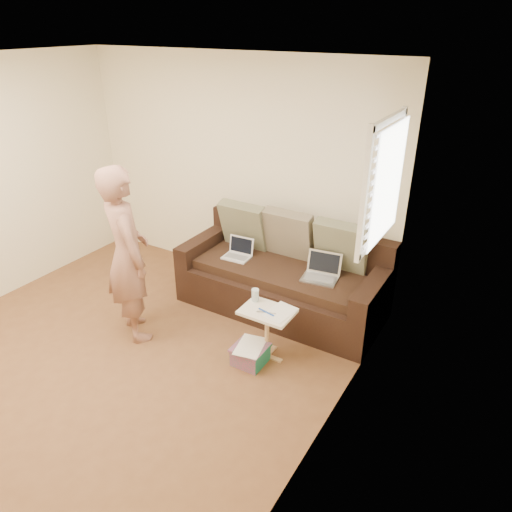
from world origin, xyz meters
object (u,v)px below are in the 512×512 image
Objects in this scene: person at (127,255)px; drinking_glass at (255,295)px; laptop_silver at (319,280)px; laptop_white at (236,258)px; side_table at (267,334)px; sofa at (282,274)px; striped_box at (250,354)px.

person is 14.69× the size of drinking_glass.
laptop_silver is 0.98m from laptop_white.
side_table is at bearing -26.29° from drinking_glass.
laptop_white is 0.17× the size of person.
side_table is (0.81, -0.74, -0.26)m from laptop_white.
laptop_white is 1.25m from person.
sofa is 6.25× the size of laptop_silver.
person is at bearing -166.29° from side_table.
laptop_white is at bearing -170.31° from sofa.
laptop_silver reaches higher than laptop_white.
person is (-0.54, -1.07, 0.36)m from laptop_white.
sofa reaches higher than drinking_glass.
person is 1.52m from side_table.
sofa is 0.54m from laptop_white.
person reaches higher than drinking_glass.
sofa is at bearing 6.11° from laptop_white.
drinking_glass is at bearing 110.70° from striped_box.
drinking_glass is (1.17, 0.42, -0.30)m from person.
drinking_glass is (-0.35, -0.68, 0.06)m from laptop_silver.
side_table is at bearing -136.40° from person.
drinking_glass is (0.63, -0.65, 0.06)m from laptop_white.
sofa reaches higher than striped_box.
drinking_glass reaches higher than side_table.
sofa is at bearing 109.31° from side_table.
drinking_glass reaches higher than striped_box.
person is 5.85× the size of striped_box.
laptop_silver is 1.05m from striped_box.
striped_box is at bearing -113.57° from laptop_silver.
drinking_glass is at bearing -81.59° from sofa.
laptop_white is at bearing 173.93° from laptop_silver.
sofa reaches higher than side_table.
striped_box is at bearing -78.43° from sofa.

